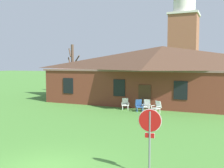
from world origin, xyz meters
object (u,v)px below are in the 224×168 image
lawn_chair_middle (157,107)px  lawn_chair_by_porch (125,104)px  stop_sign (150,129)px  lawn_chair_left_end (147,105)px  lawn_chair_near_door (139,105)px

lawn_chair_middle → lawn_chair_by_porch: bearing=168.5°
stop_sign → lawn_chair_middle: 11.85m
stop_sign → lawn_chair_left_end: stop_sign is taller
stop_sign → lawn_chair_by_porch: 13.32m
stop_sign → lawn_chair_left_end: bearing=106.5°
lawn_chair_near_door → lawn_chair_left_end: same height
lawn_chair_middle → stop_sign: bearing=-77.3°
lawn_chair_near_door → lawn_chair_by_porch: bearing=164.3°
stop_sign → lawn_chair_by_porch: (-5.47, 12.09, -1.18)m
lawn_chair_near_door → lawn_chair_left_end: size_ratio=1.00×
stop_sign → lawn_chair_middle: stop_sign is taller
lawn_chair_by_porch → lawn_chair_middle: size_ratio=1.00×
lawn_chair_near_door → lawn_chair_left_end: 0.63m
stop_sign → lawn_chair_near_door: 12.47m
lawn_chair_left_end → lawn_chair_middle: same height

